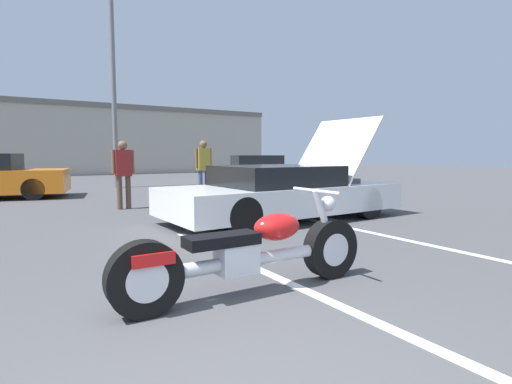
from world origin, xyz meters
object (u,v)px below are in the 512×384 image
object	(u,v)px
light_pole	(115,63)
parked_car_right_row	(260,170)
spectator_near_motorcycle	(123,169)
show_car_hood_open	(284,192)
motorcycle	(250,254)
spectator_by_show_car	(203,164)

from	to	relation	value
light_pole	parked_car_right_row	world-z (taller)	light_pole
parked_car_right_row	spectator_near_motorcycle	distance (m)	8.35
show_car_hood_open	motorcycle	bearing A→B (deg)	-132.08
motorcycle	parked_car_right_row	size ratio (longest dim) A/B	0.56
parked_car_right_row	motorcycle	bearing A→B (deg)	-107.81
spectator_near_motorcycle	spectator_by_show_car	bearing A→B (deg)	24.29
parked_car_right_row	show_car_hood_open	bearing A→B (deg)	-104.39
light_pole	motorcycle	xyz separation A→B (m)	(-1.84, -12.71, -4.29)
light_pole	motorcycle	bearing A→B (deg)	-98.23
light_pole	motorcycle	world-z (taller)	light_pole
parked_car_right_row	spectator_near_motorcycle	bearing A→B (deg)	-129.87
motorcycle	spectator_by_show_car	world-z (taller)	spectator_by_show_car
spectator_by_show_car	light_pole	bearing A→B (deg)	103.63
light_pole	motorcycle	distance (m)	13.54
light_pole	spectator_by_show_car	xyz separation A→B (m)	(1.23, -5.08, -3.67)
light_pole	parked_car_right_row	xyz separation A→B (m)	(5.50, -1.50, -4.07)
light_pole	spectator_by_show_car	distance (m)	6.39
spectator_by_show_car	show_car_hood_open	bearing A→B (deg)	-93.76
light_pole	parked_car_right_row	bearing A→B (deg)	-15.21
show_car_hood_open	spectator_by_show_car	size ratio (longest dim) A/B	2.86
show_car_hood_open	parked_car_right_row	distance (m)	9.17
parked_car_right_row	spectator_by_show_car	distance (m)	5.59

